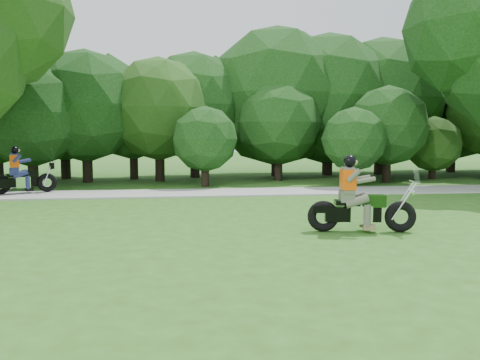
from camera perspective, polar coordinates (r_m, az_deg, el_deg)
name	(u,v)px	position (r m, az deg, el deg)	size (l,w,h in m)	color
ground	(315,240)	(9.81, 9.13, -7.26)	(100.00, 100.00, 0.00)	#2F5418
walkway	(255,192)	(17.52, 1.80, -1.48)	(60.00, 2.20, 0.06)	gray
tree_line	(287,106)	(24.39, 5.77, 9.00)	(39.98, 11.32, 7.80)	black
chopper_motorcycle	(357,204)	(10.71, 14.03, -2.82)	(2.41, 0.81, 1.73)	black
touring_motorcycle	(20,176)	(18.61, -25.29, 0.42)	(2.16, 1.26, 1.71)	black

